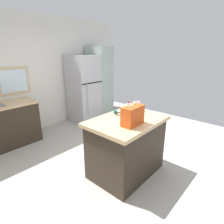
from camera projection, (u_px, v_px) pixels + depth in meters
name	position (u px, v px, depth m)	size (l,w,h in m)	color
ground	(120.00, 163.00, 3.36)	(6.11, 6.11, 0.00)	#ADA89E
back_wall	(39.00, 75.00, 4.52)	(5.03, 0.13, 2.71)	silver
kitchen_island	(126.00, 146.00, 2.97)	(1.18, 0.85, 0.93)	#33281E
refrigerator	(84.00, 89.00, 5.12)	(0.71, 0.75, 1.79)	#B7B7BC
tall_cabinet	(100.00, 82.00, 5.52)	(0.49, 0.67, 2.01)	#9EB2A8
sink_counter	(5.00, 125.00, 3.83)	(1.25, 0.62, 1.08)	#33281E
shopping_bag	(133.00, 115.00, 2.57)	(0.34, 0.18, 0.32)	#DB511E
small_box	(139.00, 109.00, 3.15)	(0.12, 0.08, 0.11)	beige
bottle	(128.00, 111.00, 2.82)	(0.06, 0.06, 0.27)	#C66633
ear_defenders	(119.00, 113.00, 3.04)	(0.19, 0.19, 0.06)	black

